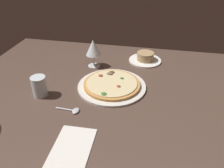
{
  "coord_description": "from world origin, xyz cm",
  "views": [
    {
      "loc": [
        17.55,
        -86.84,
        64.06
      ],
      "look_at": [
        -0.47,
        1.95,
        7.0
      ],
      "focal_mm": 36.62,
      "sensor_mm": 36.0,
      "label": 1
    }
  ],
  "objects": [
    {
      "name": "wine_glass_far",
      "position": [
        -15.16,
        23.34,
        14.69
      ],
      "size": [
        8.19,
        8.19,
        15.49
      ],
      "color": "silver",
      "rests_on": "dining_table"
    },
    {
      "name": "paper_menu",
      "position": [
        -6.63,
        -36.38,
        4.15
      ],
      "size": [
        13.68,
        20.56,
        0.3
      ],
      "primitive_type": "cube",
      "rotation": [
        0.0,
        0.0,
        0.03
      ],
      "color": "white",
      "rests_on": "dining_table"
    },
    {
      "name": "ramekin_on_saucer",
      "position": [
        12.52,
        35.4,
        6.02
      ],
      "size": [
        18.76,
        18.76,
        5.37
      ],
      "color": "white",
      "rests_on": "dining_table"
    },
    {
      "name": "water_glass",
      "position": [
        -31.47,
        -9.13,
        8.07
      ],
      "size": [
        6.72,
        6.72,
        9.47
      ],
      "color": "silver",
      "rests_on": "dining_table"
    },
    {
      "name": "spoon",
      "position": [
        -13.09,
        -17.39,
        4.46
      ],
      "size": [
        10.46,
        4.13,
        1.0
      ],
      "color": "silver",
      "rests_on": "dining_table"
    },
    {
      "name": "dining_table",
      "position": [
        0.0,
        0.0,
        2.0
      ],
      "size": [
        150.0,
        110.0,
        4.0
      ],
      "primitive_type": "cube",
      "color": "brown",
      "rests_on": "ground"
    },
    {
      "name": "pizza_main",
      "position": [
        -0.96,
        3.93,
        5.16
      ],
      "size": [
        32.86,
        32.86,
        3.27
      ],
      "color": "silver",
      "rests_on": "dining_table"
    }
  ]
}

